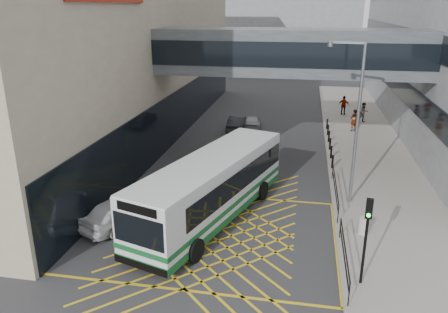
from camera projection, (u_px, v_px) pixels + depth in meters
The scene contains 18 objects.
ground at pixel (209, 234), 21.08m from camera, with size 120.00×120.00×0.00m, color #333335.
building_whsmith at pixel (39, 37), 36.45m from camera, with size 24.17×42.00×16.00m.
building_far at pixel (273, 15), 74.22m from camera, with size 28.00×16.00×18.00m, color gray.
skybridge at pixel (290, 52), 29.25m from camera, with size 20.00×4.10×3.00m.
pavement at pixel (366, 149), 33.42m from camera, with size 6.00×54.00×0.16m, color gray.
box_junction at pixel (209, 234), 21.07m from camera, with size 12.00×9.00×0.01m.
bus at pixel (213, 186), 22.14m from camera, with size 6.12×12.05×3.31m.
car_white at pixel (121, 211), 21.74m from camera, with size 1.95×4.77×1.52m, color silver.
car_dark at pixel (238, 123), 38.30m from camera, with size 1.67×4.26×1.33m, color #222228.
car_silver at pixel (252, 122), 38.86m from camera, with size 1.72×4.07×1.27m, color #909598.
traffic_light at pixel (367, 229), 16.23m from camera, with size 0.28×0.44×3.68m.
street_lamp at pixel (354, 115), 22.67m from camera, with size 1.94×0.67×8.59m.
litter_bin at pixel (364, 226), 20.66m from camera, with size 0.48×0.48×0.82m, color #ADA89E.
kerb_railings at pixel (339, 212), 21.37m from camera, with size 0.05×12.54×1.00m.
bollards at pixel (329, 140), 33.72m from camera, with size 0.14×10.14×0.90m.
pedestrian_a at pixel (354, 120), 37.54m from camera, with size 0.75×0.54×1.89m, color gray.
pedestrian_b at pixel (364, 112), 40.48m from camera, with size 0.89×0.52×1.81m, color gray.
pedestrian_c at pixel (344, 105), 43.22m from camera, with size 1.10×0.53×1.87m, color gray.
Camera 1 is at (4.16, -18.24, 10.43)m, focal length 35.00 mm.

